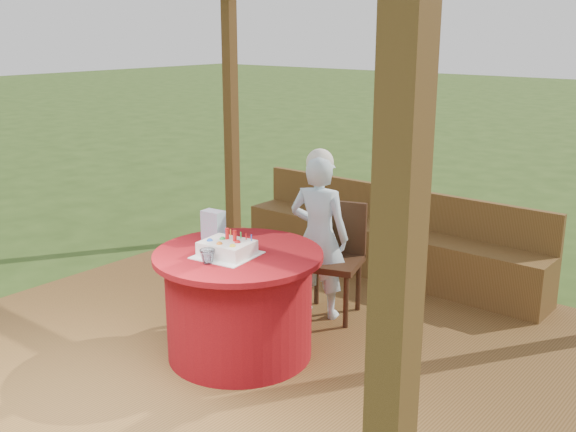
% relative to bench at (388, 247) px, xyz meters
% --- Properties ---
extents(ground, '(60.00, 60.00, 0.00)m').
position_rel_bench_xyz_m(ground, '(0.00, -1.72, -0.38)').
color(ground, '#2B4517').
rests_on(ground, ground).
extents(deck, '(4.50, 4.00, 0.12)m').
position_rel_bench_xyz_m(deck, '(0.00, -1.72, -0.32)').
color(deck, brown).
rests_on(deck, ground).
extents(pergola, '(4.50, 4.00, 2.72)m').
position_rel_bench_xyz_m(pergola, '(0.00, -1.72, 2.02)').
color(pergola, brown).
rests_on(pergola, deck).
extents(bench, '(3.00, 0.42, 0.80)m').
position_rel_bench_xyz_m(bench, '(0.00, 0.00, 0.00)').
color(bench, brown).
rests_on(bench, deck).
extents(table, '(1.16, 1.16, 0.75)m').
position_rel_bench_xyz_m(table, '(0.03, -2.04, 0.12)').
color(table, maroon).
rests_on(table, deck).
extents(chair, '(0.56, 0.56, 0.89)m').
position_rel_bench_xyz_m(chair, '(0.11, -1.02, 0.24)').
color(chair, '#382012').
rests_on(chair, deck).
extents(elderly_woman, '(0.54, 0.42, 1.34)m').
position_rel_bench_xyz_m(elderly_woman, '(0.05, -1.15, 0.41)').
color(elderly_woman, '#A3D3F2').
rests_on(elderly_woman, deck).
extents(birthday_cake, '(0.42, 0.42, 0.17)m').
position_rel_bench_xyz_m(birthday_cake, '(0.02, -2.14, 0.54)').
color(birthday_cake, white).
rests_on(birthday_cake, table).
extents(gift_bag, '(0.16, 0.11, 0.22)m').
position_rel_bench_xyz_m(gift_bag, '(-0.29, -1.95, 0.60)').
color(gift_bag, '#C680B6').
rests_on(gift_bag, table).
extents(drinking_glass, '(0.11, 0.11, 0.09)m').
position_rel_bench_xyz_m(drinking_glass, '(0.03, -2.32, 0.54)').
color(drinking_glass, white).
rests_on(drinking_glass, table).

